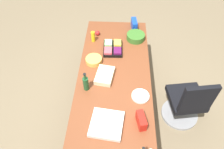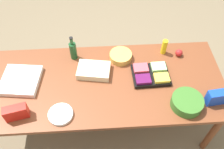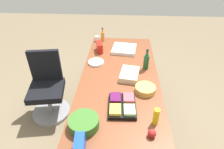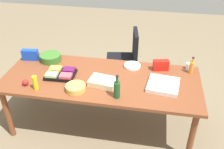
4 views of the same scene
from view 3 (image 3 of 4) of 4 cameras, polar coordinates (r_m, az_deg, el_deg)
ground_plane at (r=2.95m, az=1.87°, el=-13.62°), size 10.00×10.00×0.00m
conference_table at (r=2.47m, az=2.18°, el=-2.59°), size 2.45×0.99×0.78m
office_chair at (r=3.00m, az=-18.40°, el=-4.86°), size 0.56×0.56×0.98m
paper_plate_stack at (r=2.74m, az=-4.76°, el=3.61°), size 0.26×0.26×0.03m
pizza_box at (r=3.07m, az=3.60°, el=7.52°), size 0.40×0.40×0.05m
fruit_platter at (r=2.01m, az=3.02°, el=-9.03°), size 0.37×0.29×0.07m
dressing_bottle at (r=3.37m, az=-2.79°, el=11.31°), size 0.08×0.08×0.23m
chip_bag_red at (r=3.03m, az=-3.69°, el=8.14°), size 0.21×0.12×0.14m
paper_cup at (r=3.38m, az=-4.35°, el=10.51°), size 0.08×0.08×0.09m
chip_bowl at (r=2.24m, az=9.82°, el=-4.27°), size 0.27×0.27×0.07m
apple_red at (r=1.80m, az=11.70°, el=-16.66°), size 0.08×0.08×0.08m
mustard_bottle at (r=1.87m, az=12.90°, el=-11.99°), size 0.06×0.06×0.17m
wine_bottle at (r=2.60m, az=10.07°, el=3.80°), size 0.09×0.09×0.29m
sheet_cake at (r=2.45m, az=5.18°, el=0.05°), size 0.35×0.27×0.07m
chip_bag_blue at (r=1.65m, az=-9.57°, el=-20.86°), size 0.23×0.10×0.15m
salad_bowl at (r=1.85m, az=-8.36°, el=-13.94°), size 0.34×0.34×0.09m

